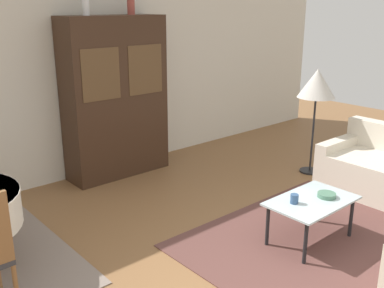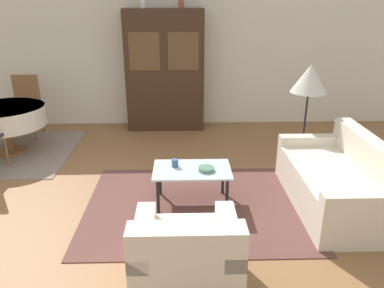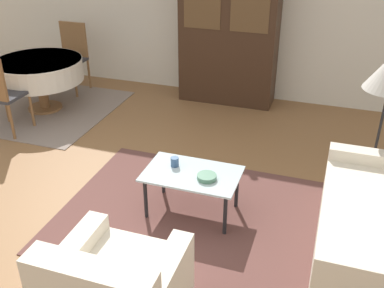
% 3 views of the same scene
% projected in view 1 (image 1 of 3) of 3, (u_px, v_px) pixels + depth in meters
% --- Properties ---
extents(wall_back, '(10.00, 0.06, 2.70)m').
position_uv_depth(wall_back, '(66.00, 78.00, 5.72)').
color(wall_back, beige).
rests_on(wall_back, ground_plane).
extents(area_rug, '(2.55, 1.98, 0.01)m').
position_uv_depth(area_rug, '(317.00, 241.00, 4.45)').
color(area_rug, brown).
rests_on(area_rug, ground_plane).
extents(coffee_table, '(0.89, 0.56, 0.44)m').
position_uv_depth(coffee_table, '(312.00, 204.00, 4.34)').
color(coffee_table, black).
rests_on(coffee_table, area_rug).
extents(display_cabinet, '(1.37, 0.48, 2.11)m').
position_uv_depth(display_cabinet, '(115.00, 98.00, 5.94)').
color(display_cabinet, '#382316').
rests_on(display_cabinet, ground_plane).
extents(floor_lamp, '(0.50, 0.50, 1.44)m').
position_uv_depth(floor_lamp, '(317.00, 85.00, 5.92)').
color(floor_lamp, black).
rests_on(floor_lamp, ground_plane).
extents(cup, '(0.08, 0.08, 0.09)m').
position_uv_depth(cup, '(294.00, 199.00, 4.24)').
color(cup, '#33517A').
rests_on(cup, coffee_table).
extents(bowl, '(0.18, 0.18, 0.04)m').
position_uv_depth(bowl, '(327.00, 195.00, 4.38)').
color(bowl, '#4C7A60').
rests_on(bowl, coffee_table).
extents(vase_tall, '(0.08, 0.08, 0.34)m').
position_uv_depth(vase_tall, '(85.00, 1.00, 5.36)').
color(vase_tall, white).
rests_on(vase_tall, display_cabinet).
extents(vase_short, '(0.10, 0.10, 0.20)m').
position_uv_depth(vase_short, '(131.00, 7.00, 5.78)').
color(vase_short, '#9E4238').
rests_on(vase_short, display_cabinet).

